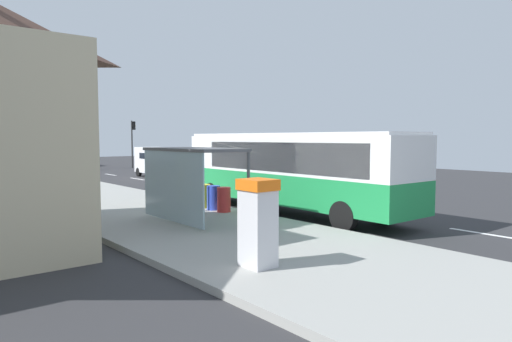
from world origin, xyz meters
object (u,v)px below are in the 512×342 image
traffic_light_near_side (133,136)px  traffic_light_median (76,137)px  white_van (160,160)px  traffic_light_far_side (39,134)px  recycling_bin_red (224,200)px  bus_shelter (186,165)px  recycling_bin_blue (214,198)px  recycling_bin_yellow (204,196)px  bus (290,167)px  ticket_machine (258,222)px  sedan_near (79,159)px

traffic_light_near_side → traffic_light_median: bearing=162.6°
white_van → traffic_light_far_side: traffic_light_far_side is taller
recycling_bin_red → bus_shelter: bus_shelter is taller
recycling_bin_blue → traffic_light_median: size_ratio=0.21×
recycling_bin_red → recycling_bin_yellow: size_ratio=1.00×
traffic_light_near_side → traffic_light_far_side: traffic_light_far_side is taller
bus → ticket_machine: bearing=-138.8°
sedan_near → traffic_light_far_side: size_ratio=0.86×
traffic_light_median → bus: bearing=-93.8°
recycling_bin_red → traffic_light_median: traffic_light_median is taller
bus → traffic_light_near_side: traffic_light_near_side is taller
white_van → recycling_bin_yellow: white_van is taller
bus → traffic_light_far_side: 31.23m
traffic_light_median → traffic_light_far_side: bearing=-167.1°
ticket_machine → traffic_light_far_side: 37.03m
traffic_light_near_side → bus_shelter: (-11.91, -30.22, -1.09)m
ticket_machine → recycling_bin_yellow: ticket_machine is taller
recycling_bin_yellow → traffic_light_far_side: traffic_light_far_side is taller
recycling_bin_blue → traffic_light_near_side: (9.70, 28.60, 2.53)m
sedan_near → recycling_bin_red: 36.50m
bus → ticket_machine: bus is taller
sedan_near → traffic_light_far_side: 8.36m
recycling_bin_blue → traffic_light_median: (4.60, 30.20, 2.42)m
white_van → traffic_light_median: 13.89m
traffic_light_median → bus_shelter: (-6.82, -31.82, -0.97)m
bus → bus_shelter: size_ratio=2.76×
recycling_bin_red → sedan_near: bearing=79.7°
white_van → sedan_near: white_van is taller
recycling_bin_blue → recycling_bin_yellow: bearing=90.0°
recycling_bin_blue → traffic_light_median: traffic_light_median is taller
sedan_near → bus_shelter: 37.87m
traffic_light_near_side → traffic_light_median: 5.34m
sedan_near → traffic_light_near_side: (3.20, -6.61, 2.39)m
traffic_light_near_side → traffic_light_far_side: 8.64m
recycling_bin_red → traffic_light_far_side: 30.25m
ticket_machine → recycling_bin_red: 7.57m
traffic_light_far_side → traffic_light_median: traffic_light_far_side is taller
ticket_machine → traffic_light_median: 38.42m
bus → recycling_bin_red: size_ratio=11.62×
sedan_near → recycling_bin_blue: size_ratio=4.67×
bus → traffic_light_near_side: (7.21, 30.36, 1.34)m
recycling_bin_red → bus_shelter: 2.80m
sedan_near → recycling_bin_red: (-6.50, -35.91, -0.14)m
sedan_near → traffic_light_median: size_ratio=0.97×
white_van → bus_shelter: (-8.61, -18.15, 0.75)m
recycling_bin_blue → white_van: bearing=68.8°
recycling_bin_yellow → bus_shelter: size_ratio=0.24×
traffic_light_far_side → bus: bearing=-87.4°
bus → traffic_light_median: traffic_light_median is taller
traffic_light_near_side → white_van: bearing=-105.3°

